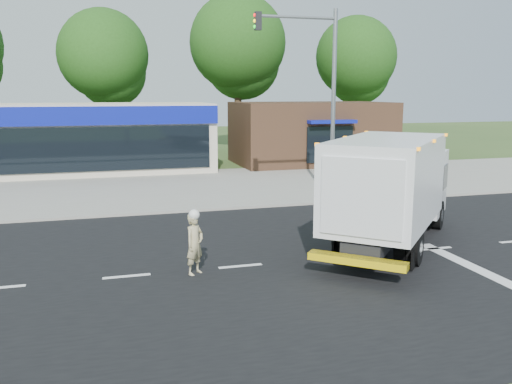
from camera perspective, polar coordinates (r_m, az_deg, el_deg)
ground at (r=15.77m, az=9.03°, el=-6.82°), size 120.00×120.00×0.00m
road_asphalt at (r=15.77m, az=9.03°, el=-6.80°), size 60.00×14.00×0.02m
sidewalk at (r=23.21m, az=0.49°, el=-0.94°), size 60.00×2.40×0.12m
parking_apron at (r=28.74m, az=-2.79°, el=1.16°), size 60.00×9.00×0.02m
lane_markings at (r=15.26m, az=15.84°, el=-7.62°), size 55.20×7.00×0.01m
ems_box_truck at (r=16.76m, az=14.15°, el=0.88°), size 6.88×7.22×3.39m
emergency_worker at (r=14.05m, az=-6.47°, el=-5.30°), size 0.70×0.67×1.72m
retail_strip_mall at (r=33.74m, az=-20.35°, el=5.34°), size 18.00×6.20×4.00m
brown_storefront at (r=36.29m, az=5.86°, el=6.23°), size 10.00×6.70×4.00m
traffic_signal_pole at (r=22.97m, az=6.69°, el=11.08°), size 3.51×0.25×8.00m
background_trees at (r=42.24m, az=-8.58°, el=14.07°), size 36.77×7.39×12.10m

